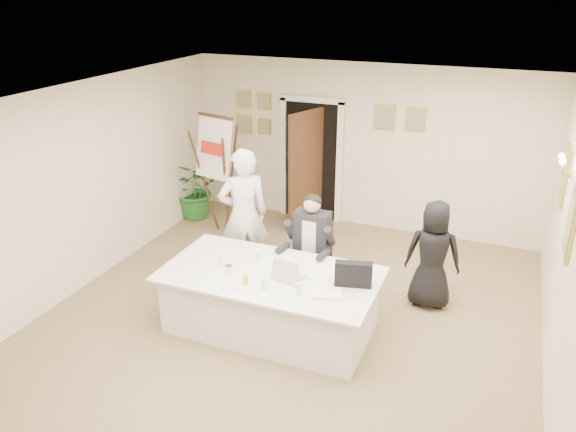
% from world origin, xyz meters
% --- Properties ---
extents(floor, '(7.00, 7.00, 0.00)m').
position_xyz_m(floor, '(0.00, 0.00, 0.00)').
color(floor, brown).
rests_on(floor, ground).
extents(ceiling, '(6.00, 7.00, 0.02)m').
position_xyz_m(ceiling, '(0.00, 0.00, 2.80)').
color(ceiling, white).
rests_on(ceiling, wall_back).
extents(wall_back, '(6.00, 0.10, 2.80)m').
position_xyz_m(wall_back, '(0.00, 3.50, 1.40)').
color(wall_back, beige).
rests_on(wall_back, floor).
extents(wall_left, '(0.10, 7.00, 2.80)m').
position_xyz_m(wall_left, '(-3.00, 0.00, 1.40)').
color(wall_left, beige).
rests_on(wall_left, floor).
extents(wall_right, '(0.10, 7.00, 2.80)m').
position_xyz_m(wall_right, '(3.00, 0.00, 1.40)').
color(wall_right, beige).
rests_on(wall_right, floor).
extents(doorway, '(1.14, 0.86, 2.20)m').
position_xyz_m(doorway, '(-0.88, 3.32, 1.04)').
color(doorway, black).
rests_on(doorway, floor).
extents(pictures_back_wall, '(3.40, 0.06, 0.80)m').
position_xyz_m(pictures_back_wall, '(-0.80, 3.47, 1.85)').
color(pictures_back_wall, gold).
rests_on(pictures_back_wall, wall_back).
extents(pictures_right_wall, '(0.06, 2.20, 0.80)m').
position_xyz_m(pictures_right_wall, '(2.97, 1.20, 1.75)').
color(pictures_right_wall, gold).
rests_on(pictures_right_wall, wall_right).
extents(wall_sconce, '(0.20, 0.30, 0.24)m').
position_xyz_m(wall_sconce, '(2.90, 1.20, 2.10)').
color(wall_sconce, gold).
rests_on(wall_sconce, wall_right).
extents(conference_table, '(2.58, 1.38, 0.78)m').
position_xyz_m(conference_table, '(-0.13, -0.07, 0.39)').
color(conference_table, silver).
rests_on(conference_table, floor).
extents(seated_man, '(0.68, 0.72, 1.48)m').
position_xyz_m(seated_man, '(0.04, 0.86, 0.74)').
color(seated_man, black).
rests_on(seated_man, floor).
extents(flip_chart, '(0.72, 0.52, 2.00)m').
position_xyz_m(flip_chart, '(-2.08, 2.27, 0.92)').
color(flip_chart, '#391F12').
rests_on(flip_chart, floor).
extents(standing_man, '(0.84, 0.80, 1.93)m').
position_xyz_m(standing_man, '(-1.02, 1.02, 0.96)').
color(standing_man, white).
rests_on(standing_man, floor).
extents(standing_woman, '(0.75, 0.53, 1.46)m').
position_xyz_m(standing_woman, '(1.58, 1.24, 0.73)').
color(standing_woman, black).
rests_on(standing_woman, floor).
extents(potted_palm, '(1.01, 0.89, 1.07)m').
position_xyz_m(potted_palm, '(-2.80, 2.69, 0.53)').
color(potted_palm, '#226625').
rests_on(potted_palm, floor).
extents(laptop, '(0.41, 0.43, 0.28)m').
position_xyz_m(laptop, '(0.12, -0.07, 0.91)').
color(laptop, '#B7BABC').
rests_on(laptop, conference_table).
extents(laptop_bag, '(0.44, 0.21, 0.30)m').
position_xyz_m(laptop_bag, '(0.87, 0.02, 0.92)').
color(laptop_bag, black).
rests_on(laptop_bag, conference_table).
extents(paper_stack, '(0.39, 0.33, 0.03)m').
position_xyz_m(paper_stack, '(0.66, -0.29, 0.79)').
color(paper_stack, white).
rests_on(paper_stack, conference_table).
extents(plate_left, '(0.26, 0.26, 0.01)m').
position_xyz_m(plate_left, '(-1.10, -0.33, 0.78)').
color(plate_left, white).
rests_on(plate_left, conference_table).
extents(plate_mid, '(0.22, 0.22, 0.01)m').
position_xyz_m(plate_mid, '(-0.64, -0.51, 0.78)').
color(plate_mid, white).
rests_on(plate_mid, conference_table).
extents(plate_near, '(0.24, 0.24, 0.01)m').
position_xyz_m(plate_near, '(-0.30, -0.48, 0.78)').
color(plate_near, white).
rests_on(plate_near, conference_table).
extents(glass_a, '(0.07, 0.07, 0.14)m').
position_xyz_m(glass_a, '(-0.76, -0.11, 0.84)').
color(glass_a, silver).
rests_on(glass_a, conference_table).
extents(glass_b, '(0.07, 0.07, 0.14)m').
position_xyz_m(glass_b, '(-0.04, -0.44, 0.84)').
color(glass_b, silver).
rests_on(glass_b, conference_table).
extents(glass_c, '(0.08, 0.08, 0.14)m').
position_xyz_m(glass_c, '(0.37, -0.40, 0.84)').
color(glass_c, silver).
rests_on(glass_c, conference_table).
extents(glass_d, '(0.07, 0.07, 0.14)m').
position_xyz_m(glass_d, '(-0.40, 0.16, 0.84)').
color(glass_d, silver).
rests_on(glass_d, conference_table).
extents(oj_glass, '(0.07, 0.07, 0.13)m').
position_xyz_m(oj_glass, '(-0.28, -0.43, 0.84)').
color(oj_glass, gold).
rests_on(oj_glass, conference_table).
extents(steel_jug, '(0.09, 0.09, 0.11)m').
position_xyz_m(steel_jug, '(-0.57, -0.27, 0.83)').
color(steel_jug, silver).
rests_on(steel_jug, conference_table).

